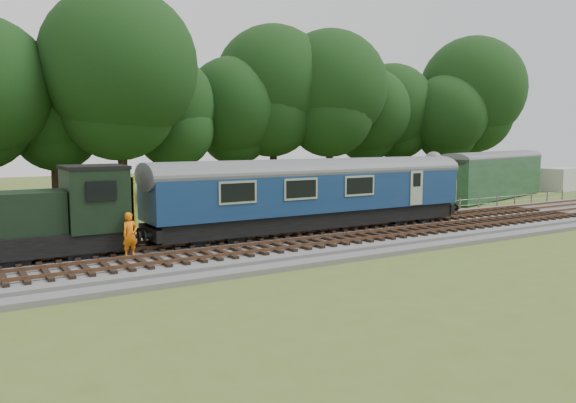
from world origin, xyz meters
TOP-DOWN VIEW (x-y plane):
  - ground at (0.00, 0.00)m, footprint 120.00×120.00m
  - ballast at (0.00, 0.00)m, footprint 70.00×7.00m
  - track_north at (0.00, 1.40)m, footprint 67.20×2.40m
  - track_south at (0.00, -1.60)m, footprint 67.20×2.40m
  - fence at (0.00, 4.50)m, footprint 64.00×0.12m
  - tree_line at (0.00, 22.00)m, footprint 70.00×8.00m
  - dmu_railcar at (-0.38, 1.40)m, footprint 18.05×2.86m
  - shunter_loco at (-14.30, 1.40)m, footprint 8.91×2.60m
  - worker at (-10.58, -0.20)m, footprint 0.78×0.62m
  - parked_coach at (23.36, 9.22)m, footprint 15.66×6.99m
  - shed at (18.49, 12.56)m, footprint 3.81×3.81m
  - caravan at (35.51, 10.77)m, footprint 4.90×3.01m

SIDE VIEW (x-z plane):
  - ground at x=0.00m, z-range 0.00..0.00m
  - fence at x=0.00m, z-range -0.50..0.50m
  - tree_line at x=0.00m, z-range -9.00..9.00m
  - ballast at x=0.00m, z-range 0.00..0.35m
  - track_north at x=0.00m, z-range 0.31..0.52m
  - track_south at x=0.00m, z-range 0.31..0.52m
  - caravan at x=35.51m, z-range 0.00..2.24m
  - worker at x=-10.58m, z-range 0.35..2.21m
  - shed at x=18.49m, z-range 0.02..2.56m
  - shunter_loco at x=-14.30m, z-range 0.29..3.66m
  - parked_coach at x=23.36m, z-range 0.24..4.21m
  - dmu_railcar at x=-0.38m, z-range 0.67..4.54m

